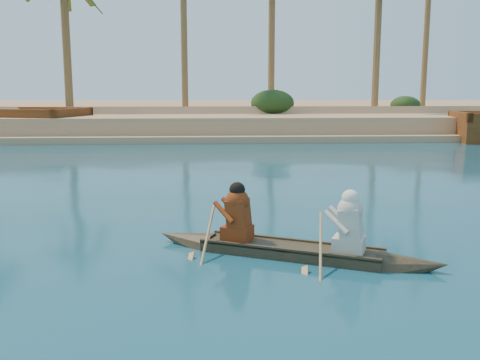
{
  "coord_description": "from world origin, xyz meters",
  "views": [
    {
      "loc": [
        6.62,
        -6.05,
        2.83
      ],
      "look_at": [
        7.25,
        4.9,
        0.97
      ],
      "focal_mm": 40.0,
      "sensor_mm": 36.0,
      "label": 1
    }
  ],
  "objects": [
    {
      "name": "palm_grove",
      "position": [
        0.0,
        35.0,
        8.0
      ],
      "size": [
        110.0,
        14.0,
        16.0
      ],
      "primitive_type": null,
      "color": "#3E561E",
      "rests_on": "ground"
    },
    {
      "name": "sandy_embankment",
      "position": [
        0.0,
        46.89,
        0.53
      ],
      "size": [
        150.0,
        51.0,
        1.5
      ],
      "color": "tan",
      "rests_on": "ground"
    },
    {
      "name": "shrub_cluster",
      "position": [
        0.0,
        31.5,
        1.2
      ],
      "size": [
        100.0,
        6.0,
        2.4
      ],
      "primitive_type": null,
      "color": "#1E3312",
      "rests_on": "ground"
    },
    {
      "name": "canoe",
      "position": [
        8.0,
        2.74,
        0.27
      ],
      "size": [
        4.93,
        2.76,
        1.41
      ],
      "rotation": [
        0.0,
        0.0,
        -0.43
      ],
      "color": "#403523",
      "rests_on": "ground"
    }
  ]
}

